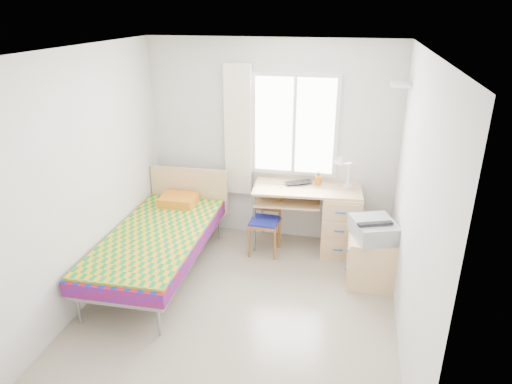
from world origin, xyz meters
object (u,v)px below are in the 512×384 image
bed (160,237)px  printer (374,229)px  chair (266,217)px  cabinet (371,261)px  desk (335,218)px

bed → printer: bed is taller
chair → printer: size_ratio=1.38×
chair → bed: bearing=-143.4°
bed → cabinet: bed is taller
cabinet → bed: bearing=-175.6°
chair → cabinet: chair is taller
desk → cabinet: 0.85m
bed → desk: size_ratio=1.62×
bed → chair: 1.33m
bed → printer: bearing=5.7°
bed → printer: 2.42m
bed → chair: size_ratio=2.64×
desk → chair: 0.87m
bed → chair: (1.10, 0.76, 0.01)m
bed → desk: bed is taller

